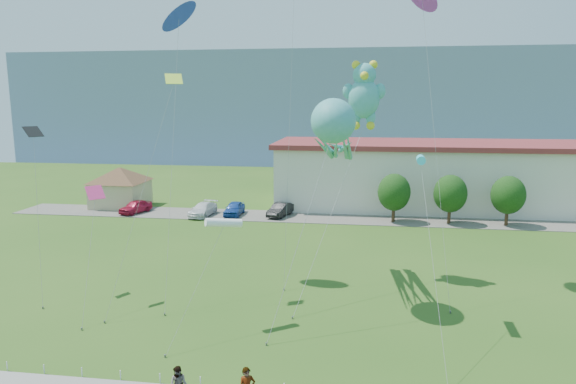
{
  "coord_description": "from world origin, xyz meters",
  "views": [
    {
      "loc": [
        6.23,
        -22.76,
        13.3
      ],
      "look_at": [
        1.86,
        8.0,
        7.78
      ],
      "focal_mm": 32.0,
      "sensor_mm": 36.0,
      "label": 1
    }
  ],
  "objects": [
    {
      "name": "ground",
      "position": [
        0.0,
        0.0,
        0.0
      ],
      "size": [
        160.0,
        160.0,
        0.0
      ],
      "primitive_type": "plane",
      "color": "#2C5317",
      "rests_on": "ground"
    },
    {
      "name": "pavilion",
      "position": [
        -24.0,
        38.0,
        3.02
      ],
      "size": [
        9.2,
        9.2,
        5.0
      ],
      "color": "tan",
      "rests_on": "ground"
    },
    {
      "name": "tree_mid",
      "position": [
        16.0,
        34.0,
        3.39
      ],
      "size": [
        3.6,
        3.6,
        5.47
      ],
      "color": "#3F2B19",
      "rests_on": "ground"
    },
    {
      "name": "tree_near",
      "position": [
        10.0,
        34.0,
        3.39
      ],
      "size": [
        3.6,
        3.6,
        5.47
      ],
      "color": "#3F2B19",
      "rests_on": "ground"
    },
    {
      "name": "octopus_kite",
      "position": [
        4.47,
        11.41,
        11.24
      ],
      "size": [
        4.62,
        14.22,
        13.49
      ],
      "color": "teal",
      "rests_on": "ground"
    },
    {
      "name": "hill_ridge",
      "position": [
        0.0,
        120.0,
        12.5
      ],
      "size": [
        160.0,
        50.0,
        25.0
      ],
      "primitive_type": "cube",
      "color": "gray",
      "rests_on": "ground"
    },
    {
      "name": "small_kite_cyan",
      "position": [
        9.76,
        7.97,
        9.81
      ],
      "size": [
        1.08,
        9.52,
        10.34
      ],
      "color": "#36DAF3",
      "rests_on": "ground"
    },
    {
      "name": "small_kite_yellow",
      "position": [
        -6.55,
        9.86,
        12.83
      ],
      "size": [
        3.45,
        6.69,
        15.19
      ],
      "color": "#BDEB37",
      "rests_on": "ground"
    },
    {
      "name": "teddy_bear_kite",
      "position": [
        6.37,
        16.42,
        13.87
      ],
      "size": [
        5.71,
        10.61,
        16.25
      ],
      "color": "teal",
      "rests_on": "ground"
    },
    {
      "name": "small_kite_blue",
      "position": [
        -7.18,
        14.72,
        18.89
      ],
      "size": [
        2.44,
        9.43,
        20.1
      ],
      "color": "blue",
      "rests_on": "ground"
    },
    {
      "name": "small_kite_white",
      "position": [
        -1.72,
        5.93,
        6.16
      ],
      "size": [
        2.3,
        6.02,
        6.64
      ],
      "color": "white",
      "rests_on": "ground"
    },
    {
      "name": "parked_car_red",
      "position": [
        -20.39,
        34.33,
        0.82
      ],
      "size": [
        3.11,
        4.82,
        1.53
      ],
      "primitive_type": "imported",
      "rotation": [
        0.0,
        0.0,
        -0.32
      ],
      "color": "#AB1534",
      "rests_on": "parking_strip"
    },
    {
      "name": "parked_car_white",
      "position": [
        -11.93,
        34.02,
        0.8
      ],
      "size": [
        2.69,
        5.31,
        1.48
      ],
      "primitive_type": "imported",
      "rotation": [
        0.0,
        0.0,
        -0.13
      ],
      "color": "silver",
      "rests_on": "parking_strip"
    },
    {
      "name": "tree_far",
      "position": [
        22.0,
        34.0,
        3.39
      ],
      "size": [
        3.6,
        3.6,
        5.47
      ],
      "color": "#3F2B19",
      "rests_on": "ground"
    },
    {
      "name": "small_kite_black",
      "position": [
        -15.99,
        9.59,
        9.97
      ],
      "size": [
        2.97,
        4.57,
        11.66
      ],
      "color": "black",
      "rests_on": "ground"
    },
    {
      "name": "parked_car_black",
      "position": [
        -2.9,
        35.04,
        0.82
      ],
      "size": [
        2.75,
        4.89,
        1.53
      ],
      "primitive_type": "imported",
      "rotation": [
        0.0,
        0.0,
        -0.26
      ],
      "color": "black",
      "rests_on": "parking_strip"
    },
    {
      "name": "small_kite_purple",
      "position": [
        10.39,
        16.52,
        20.07
      ],
      "size": [
        2.75,
        8.33,
        21.33
      ],
      "color": "#BB36D8",
      "rests_on": "ground"
    },
    {
      "name": "rope_fence",
      "position": [
        0.0,
        -1.3,
        0.25
      ],
      "size": [
        26.05,
        0.05,
        0.5
      ],
      "color": "white",
      "rests_on": "ground"
    },
    {
      "name": "warehouse",
      "position": [
        26.0,
        44.0,
        4.12
      ],
      "size": [
        61.0,
        15.0,
        8.2
      ],
      "color": "beige",
      "rests_on": "ground"
    },
    {
      "name": "parked_car_blue",
      "position": [
        -8.36,
        34.87,
        0.84
      ],
      "size": [
        1.86,
        4.57,
        1.55
      ],
      "primitive_type": "imported",
      "rotation": [
        0.0,
        0.0,
        -0.01
      ],
      "color": "#1B4398",
      "rests_on": "parking_strip"
    },
    {
      "name": "small_kite_pink",
      "position": [
        -10.97,
        7.99,
        6.65
      ],
      "size": [
        2.0,
        5.6,
        7.78
      ],
      "color": "#F2357E",
      "rests_on": "ground"
    },
    {
      "name": "parking_strip",
      "position": [
        0.0,
        35.0,
        0.03
      ],
      "size": [
        70.0,
        6.0,
        0.06
      ],
      "primitive_type": "cube",
      "color": "#59544C",
      "rests_on": "ground"
    }
  ]
}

